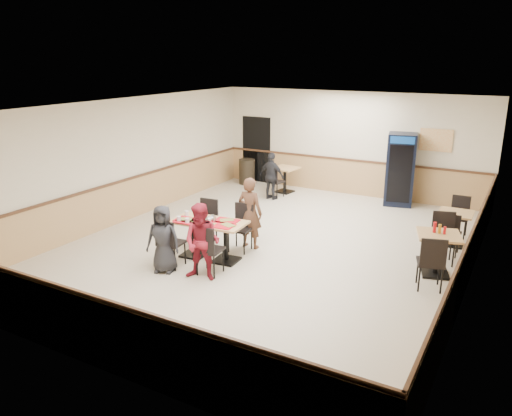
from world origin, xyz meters
The scene contains 20 objects.
ground centered at (0.00, 0.00, 0.00)m, with size 10.00×10.00×0.00m, color beige.
room_shell centered at (1.78, 2.55, 0.58)m, with size 10.00×10.00×10.00m.
main_table centered at (-0.76, -1.17, 0.53)m, with size 1.55×0.87×0.80m.
main_chairs centered at (-0.81, -1.17, 0.51)m, with size 1.46×1.85×1.01m.
diner_woman_left centered at (-1.16, -2.11, 0.65)m, with size 0.64×0.42×1.31m, color black.
diner_woman_right centered at (-0.31, -2.04, 0.72)m, with size 0.70×0.55×1.45m, color maroon.
diner_man_opposite centered at (-0.35, -0.23, 0.77)m, with size 0.56×0.37×1.54m, color #4F3221.
lone_diner centered at (-1.69, 3.33, 0.68)m, with size 0.79×0.33×1.35m, color black.
tabletop_clutter centered at (-0.79, -1.26, 0.82)m, with size 1.32×0.78×0.12m.
side_table_near centered at (3.40, 0.24, 0.54)m, with size 0.95×0.95×0.81m.
side_table_near_chair_south centered at (3.40, -0.41, 0.52)m, with size 0.48×0.48×1.03m, color black, non-canonical shape.
side_table_near_chair_north centered at (3.40, 0.89, 0.52)m, with size 0.48×0.48×1.03m, color black, non-canonical shape.
side_table_far centered at (3.44, 2.03, 0.50)m, with size 0.71×0.71×0.75m.
side_table_far_chair_south centered at (3.44, 1.43, 0.47)m, with size 0.44×0.44×0.95m, color black, non-canonical shape.
side_table_far_chair_north centered at (3.44, 2.63, 0.47)m, with size 0.44×0.44×0.95m, color black, non-canonical shape.
condiment_caddy centered at (3.37, 0.29, 0.90)m, with size 0.23×0.06×0.20m.
back_table centered at (-1.69, 4.20, 0.51)m, with size 0.81×0.81×0.77m.
back_table_chair_lone centered at (-1.69, 3.59, 0.48)m, with size 0.45×0.45×0.97m, color black, non-canonical shape.
pepsi_cooler centered at (1.61, 4.59, 0.99)m, with size 0.88×0.88×1.97m.
trash_bin centered at (-3.21, 4.55, 0.40)m, with size 0.51×0.51×0.80m, color black.
Camera 1 is at (4.66, -8.95, 3.96)m, focal length 35.00 mm.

